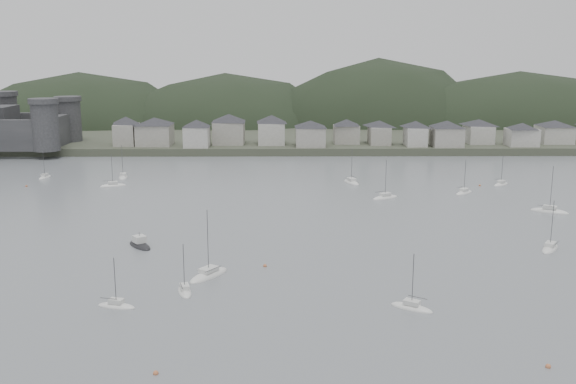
{
  "coord_description": "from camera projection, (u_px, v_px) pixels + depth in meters",
  "views": [
    {
      "loc": [
        -1.38,
        -80.44,
        39.24
      ],
      "look_at": [
        0.0,
        75.0,
        6.0
      ],
      "focal_mm": 40.18,
      "sensor_mm": 36.0,
      "label": 1
    }
  ],
  "objects": [
    {
      "name": "ground",
      "position": [
        293.0,
        351.0,
        86.87
      ],
      "size": [
        900.0,
        900.0,
        0.0
      ],
      "primitive_type": "plane",
      "color": "slate",
      "rests_on": "ground"
    },
    {
      "name": "far_shore_land",
      "position": [
        285.0,
        121.0,
        375.03
      ],
      "size": [
        900.0,
        250.0,
        3.0
      ],
      "primitive_type": "cube",
      "color": "#383D2D",
      "rests_on": "ground"
    },
    {
      "name": "forested_ridge",
      "position": [
        294.0,
        149.0,
        352.71
      ],
      "size": [
        851.55,
        103.94,
        102.57
      ],
      "color": "black",
      "rests_on": "ground"
    },
    {
      "name": "waterfront_town",
      "position": [
        408.0,
        130.0,
        264.78
      ],
      "size": [
        451.48,
        28.46,
        12.92
      ],
      "color": "gray",
      "rests_on": "far_shore_land"
    },
    {
      "name": "moored_fleet",
      "position": [
        211.0,
        230.0,
        146.45
      ],
      "size": [
        258.99,
        144.55,
        13.3
      ],
      "color": "silver",
      "rests_on": "ground"
    },
    {
      "name": "motor_launch_far",
      "position": [
        140.0,
        245.0,
        134.43
      ],
      "size": [
        7.14,
        8.22,
        3.93
      ],
      "rotation": [
        0.0,
        0.0,
        3.78
      ],
      "color": "black",
      "rests_on": "ground"
    },
    {
      "name": "mooring_buoys",
      "position": [
        344.0,
        243.0,
        136.56
      ],
      "size": [
        159.43,
        118.49,
        0.7
      ],
      "color": "#C06B40",
      "rests_on": "ground"
    }
  ]
}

